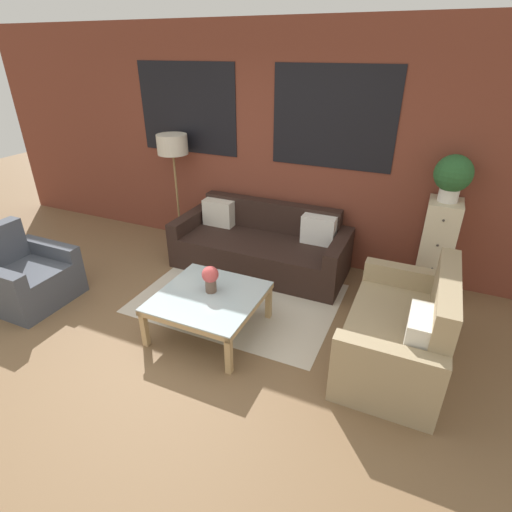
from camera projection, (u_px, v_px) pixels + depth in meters
name	position (u px, v px, depth m)	size (l,w,h in m)	color
ground_plane	(147.00, 354.00, 3.65)	(16.00, 16.00, 0.00)	brown
wall_back_brick	(256.00, 146.00, 4.97)	(8.40, 0.09, 2.80)	brown
rug	(239.00, 298.00, 4.47)	(2.14, 1.54, 0.00)	beige
couch_dark	(261.00, 247.00, 5.00)	(2.13, 0.88, 0.78)	black
settee_vintage	(401.00, 334.00, 3.43)	(0.80, 1.41, 0.92)	tan
armchair_corner	(26.00, 278.00, 4.33)	(0.80, 0.81, 0.84)	#474C56
coffee_table	(209.00, 300.00, 3.80)	(0.95, 0.95, 0.41)	silver
floor_lamp	(173.00, 150.00, 5.14)	(0.39, 0.39, 1.52)	olive
drawer_cabinet	(436.00, 249.00, 4.32)	(0.33, 0.41, 1.10)	beige
potted_plant	(453.00, 175.00, 3.94)	(0.37, 0.37, 0.47)	silver
flower_vase	(210.00, 277.00, 3.77)	(0.16, 0.16, 0.27)	brown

